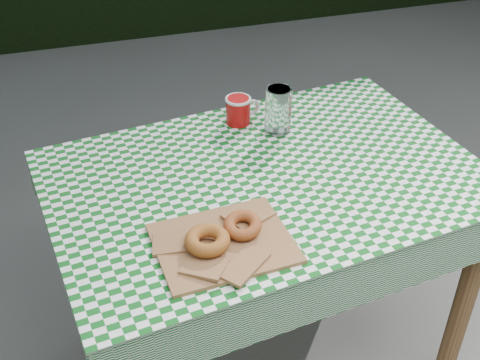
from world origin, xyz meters
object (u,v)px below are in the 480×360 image
at_px(table, 263,277).
at_px(drinking_glass, 278,110).
at_px(coffee_mug, 238,110).
at_px(paper_bag, 224,242).

bearing_deg(table, drinking_glass, 55.91).
distance_m(table, coffee_mug, 0.51).
bearing_deg(table, coffee_mug, 81.14).
xyz_separation_m(table, drinking_glass, (0.11, 0.21, 0.45)).
xyz_separation_m(paper_bag, coffee_mug, (0.19, 0.53, 0.03)).
bearing_deg(paper_bag, table, 51.65).
bearing_deg(coffee_mug, paper_bag, -118.65).
relative_size(table, paper_bag, 3.65).
relative_size(table, drinking_glass, 8.07).
bearing_deg(coffee_mug, table, -99.93).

